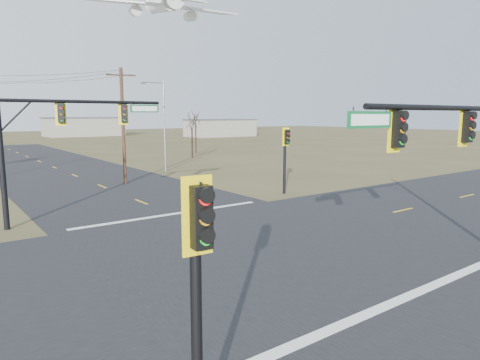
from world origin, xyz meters
name	(u,v)px	position (x,y,z in m)	size (l,w,h in m)	color
ground	(249,245)	(0.00, 0.00, 0.00)	(320.00, 320.00, 0.00)	brown
road_ew	(249,245)	(0.00, 0.00, 0.01)	(160.00, 14.00, 0.02)	black
road_ns	(249,245)	(0.00, 0.00, 0.01)	(14.00, 160.00, 0.02)	black
stop_bar_near	(394,302)	(0.00, -7.50, 0.03)	(12.00, 0.40, 0.01)	silver
stop_bar_far	(172,214)	(0.00, 7.50, 0.03)	(12.00, 0.40, 0.01)	silver
mast_arm_near	(468,144)	(3.65, -7.63, 4.87)	(10.33, 0.42, 6.66)	black
mast_arm_far	(61,128)	(-5.48, 9.54, 5.18)	(8.86, 0.58, 7.18)	black
pedestal_signal_ne	(286,147)	(10.01, 8.59, 3.53)	(0.62, 0.55, 4.96)	black
pedestal_signal_sw	(199,257)	(-7.89, -8.91, 3.49)	(0.59, 0.52, 4.88)	black
utility_pole_near	(123,125)	(2.10, 20.22, 5.05)	(2.34, 0.69, 9.73)	#472C1E
streetlight_a	(163,121)	(8.42, 25.66, 5.21)	(2.59, 0.30, 9.29)	gray
bare_tree_c	(192,120)	(18.01, 36.32, 5.19)	(3.57, 3.57, 6.61)	black
bare_tree_d	(195,117)	(22.42, 42.86, 5.55)	(2.77, 2.77, 6.90)	black
warehouse_mid	(83,127)	(25.00, 110.00, 2.50)	(20.00, 12.00, 5.00)	gray
warehouse_right	(220,128)	(55.00, 85.00, 2.25)	(18.00, 10.00, 4.50)	gray
jet_airliner	(163,3)	(30.27, 68.65, 28.54)	(24.82, 25.68, 13.56)	white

